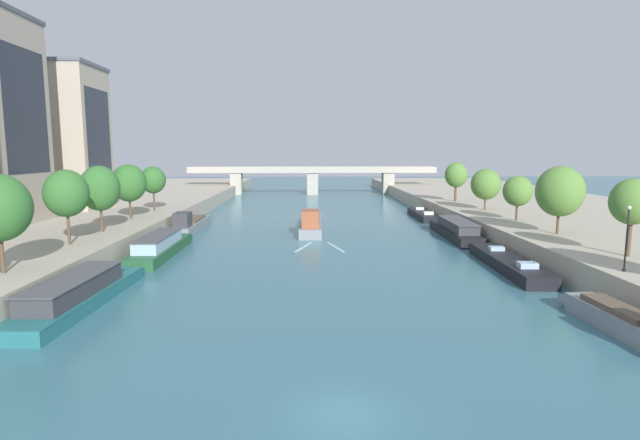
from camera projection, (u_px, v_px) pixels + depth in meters
ground_plane at (345, 415)px, 20.62m from camera, size 400.00×400.00×0.00m
quay_left at (66, 217)px, 73.90m from camera, size 36.00×170.00×2.47m
quay_right at (561, 215)px, 75.93m from camera, size 36.00×170.00×2.47m
barge_midriver at (311, 223)px, 68.72m from camera, size 3.34×17.74×3.46m
wake_behind_barge at (319, 247)px, 57.04m from camera, size 5.60×5.96×0.03m
moored_boat_left_lone at (78, 293)px, 34.99m from camera, size 3.78×16.62×2.32m
moored_boat_left_near at (160, 246)px, 52.38m from camera, size 3.07×16.04×2.32m
moored_boat_left_midway at (190, 224)px, 69.02m from camera, size 2.68×15.25×3.04m
moored_boat_right_gap_after at (632, 323)px, 29.06m from camera, size 2.41×11.36×3.10m
moored_boat_right_downstream at (507, 263)px, 46.40m from camera, size 3.29×16.01×2.23m
moored_boat_right_upstream at (456, 230)px, 63.27m from camera, size 3.55×16.72×2.34m
moored_boat_right_lone at (423, 215)px, 82.15m from camera, size 3.06×14.50×2.16m
tree_left_end_of_row at (66, 193)px, 44.70m from camera, size 3.88×3.88×6.82m
tree_left_by_lamp at (100, 188)px, 51.87m from camera, size 4.08×4.08×6.98m
tree_left_midway at (129, 183)px, 62.16m from camera, size 4.25×4.25×6.85m
tree_left_past_mid at (153, 180)px, 70.59m from camera, size 3.50×3.50×6.34m
tree_right_second at (632, 202)px, 39.58m from camera, size 3.39×3.39×6.30m
tree_right_by_lamp at (560, 191)px, 50.50m from camera, size 4.73×4.73×6.99m
tree_right_midway at (518, 191)px, 60.69m from camera, size 3.53×3.53×5.49m
tree_right_nearest at (486, 184)px, 71.98m from camera, size 4.25×4.25×5.96m
tree_right_past_mid at (456, 175)px, 84.09m from camera, size 3.76×3.76×6.62m
lamppost_right_bank at (627, 236)px, 34.72m from camera, size 0.28×0.28×4.68m
building_left_tall at (55, 137)px, 73.51m from camera, size 13.34×10.61×21.12m
bridge_far at (312, 177)px, 127.01m from camera, size 62.82×4.40×7.07m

